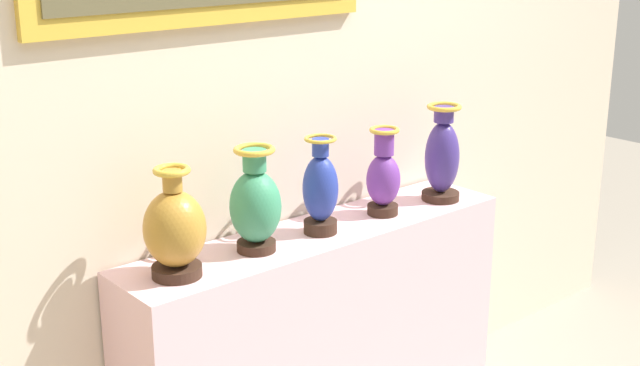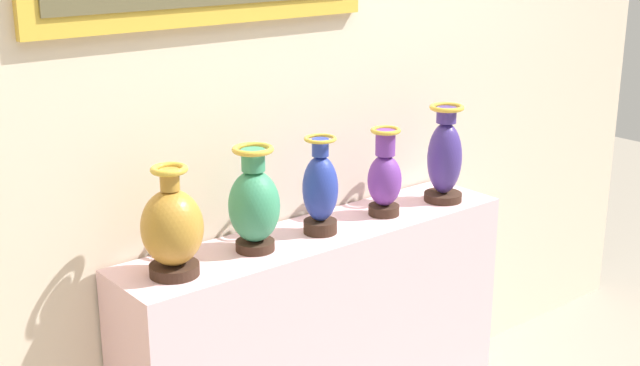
{
  "view_description": "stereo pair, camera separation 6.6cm",
  "coord_description": "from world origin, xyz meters",
  "px_view_note": "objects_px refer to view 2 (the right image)",
  "views": [
    {
      "loc": [
        -1.81,
        -2.12,
        1.89
      ],
      "look_at": [
        0.0,
        0.0,
        1.03
      ],
      "focal_mm": 48.66,
      "sensor_mm": 36.0,
      "label": 1
    },
    {
      "loc": [
        -1.76,
        -2.17,
        1.89
      ],
      "look_at": [
        0.0,
        0.0,
        1.03
      ],
      "focal_mm": 48.66,
      "sensor_mm": 36.0,
      "label": 2
    }
  ],
  "objects_px": {
    "vase_jade": "(254,204)",
    "vase_violet": "(385,177)",
    "vase_cobalt": "(320,190)",
    "vase_indigo": "(445,158)",
    "vase_ochre": "(172,229)"
  },
  "relations": [
    {
      "from": "vase_ochre",
      "to": "vase_cobalt",
      "type": "distance_m",
      "value": 0.57
    },
    {
      "from": "vase_indigo",
      "to": "vase_ochre",
      "type": "bearing_deg",
      "value": 179.1
    },
    {
      "from": "vase_jade",
      "to": "vase_violet",
      "type": "height_order",
      "value": "vase_jade"
    },
    {
      "from": "vase_cobalt",
      "to": "vase_violet",
      "type": "bearing_deg",
      "value": -0.05
    },
    {
      "from": "vase_jade",
      "to": "vase_violet",
      "type": "relative_size",
      "value": 1.08
    },
    {
      "from": "vase_violet",
      "to": "vase_ochre",
      "type": "bearing_deg",
      "value": -179.64
    },
    {
      "from": "vase_cobalt",
      "to": "vase_indigo",
      "type": "xyz_separation_m",
      "value": [
        0.58,
        -0.02,
        0.02
      ]
    },
    {
      "from": "vase_jade",
      "to": "vase_indigo",
      "type": "relative_size",
      "value": 0.94
    },
    {
      "from": "vase_jade",
      "to": "vase_ochre",
      "type": "bearing_deg",
      "value": -177.43
    },
    {
      "from": "vase_cobalt",
      "to": "vase_jade",
      "type": "bearing_deg",
      "value": 178.27
    },
    {
      "from": "vase_ochre",
      "to": "vase_indigo",
      "type": "bearing_deg",
      "value": -0.9
    },
    {
      "from": "vase_ochre",
      "to": "vase_jade",
      "type": "relative_size",
      "value": 0.99
    },
    {
      "from": "vase_ochre",
      "to": "vase_jade",
      "type": "distance_m",
      "value": 0.31
    },
    {
      "from": "vase_ochre",
      "to": "vase_indigo",
      "type": "height_order",
      "value": "vase_indigo"
    },
    {
      "from": "vase_violet",
      "to": "vase_indigo",
      "type": "xyz_separation_m",
      "value": [
        0.28,
        -0.02,
        0.03
      ]
    }
  ]
}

